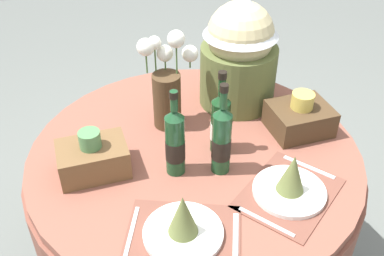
% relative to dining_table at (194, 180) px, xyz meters
% --- Properties ---
extents(dining_table, '(1.24, 1.24, 0.76)m').
position_rel_dining_table_xyz_m(dining_table, '(0.00, 0.00, 0.00)').
color(dining_table, brown).
rests_on(dining_table, ground).
extents(place_setting_left, '(0.42, 0.37, 0.16)m').
position_rel_dining_table_xyz_m(place_setting_left, '(-0.16, -0.37, 0.20)').
color(place_setting_left, brown).
rests_on(place_setting_left, dining_table).
extents(place_setting_right, '(0.43, 0.41, 0.16)m').
position_rel_dining_table_xyz_m(place_setting_right, '(0.22, -0.31, 0.20)').
color(place_setting_right, brown).
rests_on(place_setting_right, dining_table).
extents(flower_vase, '(0.23, 0.13, 0.39)m').
position_rel_dining_table_xyz_m(flower_vase, '(-0.04, 0.20, 0.32)').
color(flower_vase, '#47331E').
rests_on(flower_vase, dining_table).
extents(wine_bottle_left, '(0.07, 0.07, 0.32)m').
position_rel_dining_table_xyz_m(wine_bottle_left, '(0.09, -0.02, 0.27)').
color(wine_bottle_left, '#143819').
rests_on(wine_bottle_left, dining_table).
extents(wine_bottle_right, '(0.07, 0.07, 0.32)m').
position_rel_dining_table_xyz_m(wine_bottle_right, '(-0.10, -0.09, 0.28)').
color(wine_bottle_right, '#194223').
rests_on(wine_bottle_right, dining_table).
extents(wine_bottle_rear, '(0.07, 0.07, 0.34)m').
position_rel_dining_table_xyz_m(wine_bottle_rear, '(0.05, -0.13, 0.28)').
color(wine_bottle_rear, '#194223').
rests_on(wine_bottle_rear, dining_table).
extents(gift_tub_back_right, '(0.31, 0.31, 0.48)m').
position_rel_dining_table_xyz_m(gift_tub_back_right, '(0.27, 0.26, 0.40)').
color(gift_tub_back_right, '#566033').
rests_on(gift_tub_back_right, dining_table).
extents(woven_basket_side_left, '(0.23, 0.16, 0.17)m').
position_rel_dining_table_xyz_m(woven_basket_side_left, '(-0.37, 0.00, 0.21)').
color(woven_basket_side_left, brown).
rests_on(woven_basket_side_left, dining_table).
extents(woven_basket_side_right, '(0.22, 0.19, 0.16)m').
position_rel_dining_table_xyz_m(woven_basket_side_right, '(0.42, -0.01, 0.21)').
color(woven_basket_side_right, '#47331E').
rests_on(woven_basket_side_right, dining_table).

